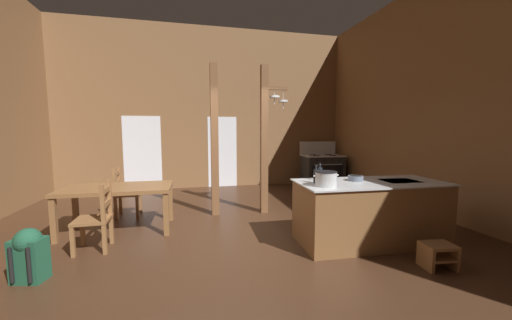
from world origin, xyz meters
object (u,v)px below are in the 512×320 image
at_px(bottle_tall_on_counter, 320,173).
at_px(bottle_short_on_counter, 316,176).
at_px(stockpot_on_counter, 326,179).
at_px(mixing_bowl_on_counter, 356,178).
at_px(kitchen_island, 370,212).
at_px(backpack, 29,253).
at_px(ladderback_chair_near_window, 125,193).
at_px(ladderback_chair_by_post, 96,218).
at_px(dining_table, 118,192).
at_px(step_stool, 438,254).
at_px(stove_range, 322,170).

relative_size(bottle_tall_on_counter, bottle_short_on_counter, 1.01).
xyz_separation_m(stockpot_on_counter, mixing_bowl_on_counter, (0.63, 0.28, -0.06)).
bearing_deg(stockpot_on_counter, kitchen_island, 11.37).
bearing_deg(bottle_short_on_counter, backpack, -176.40).
xyz_separation_m(ladderback_chair_near_window, mixing_bowl_on_counter, (3.63, -2.12, 0.50)).
distance_m(ladderback_chair_by_post, bottle_tall_on_counter, 3.25).
bearing_deg(dining_table, kitchen_island, -20.26).
xyz_separation_m(step_stool, ladderback_chair_by_post, (-4.16, 1.53, 0.27)).
bearing_deg(stove_range, kitchen_island, -106.89).
bearing_deg(bottle_tall_on_counter, backpack, -173.46).
height_order(stove_range, backpack, stove_range).
distance_m(stove_range, bottle_tall_on_counter, 4.27).
bearing_deg(ladderback_chair_near_window, mixing_bowl_on_counter, -30.31).
relative_size(stove_range, backpack, 2.21).
bearing_deg(backpack, dining_table, 68.90).
bearing_deg(kitchen_island, stove_range, 73.11).
relative_size(ladderback_chair_by_post, backpack, 1.59).
xyz_separation_m(kitchen_island, step_stool, (0.31, -0.91, -0.28)).
bearing_deg(mixing_bowl_on_counter, backpack, -176.59).
bearing_deg(step_stool, dining_table, 150.54).
bearing_deg(stockpot_on_counter, ladderback_chair_near_window, 141.31).
bearing_deg(ladderback_chair_by_post, stockpot_on_counter, -14.32).
relative_size(step_stool, bottle_short_on_counter, 1.53).
xyz_separation_m(ladderback_chair_by_post, backpack, (-0.47, -0.74, -0.14)).
relative_size(ladderback_chair_near_window, ladderback_chair_by_post, 1.00).
height_order(mixing_bowl_on_counter, bottle_tall_on_counter, bottle_tall_on_counter).
height_order(bottle_tall_on_counter, bottle_short_on_counter, bottle_tall_on_counter).
relative_size(kitchen_island, dining_table, 1.28).
height_order(dining_table, bottle_short_on_counter, bottle_short_on_counter).
relative_size(kitchen_island, bottle_tall_on_counter, 8.43).
bearing_deg(step_stool, mixing_bowl_on_counter, 115.38).
bearing_deg(dining_table, stockpot_on_counter, -27.70).
distance_m(stove_range, ladderback_chair_near_window, 5.37).
height_order(ladderback_chair_by_post, bottle_short_on_counter, bottle_short_on_counter).
bearing_deg(ladderback_chair_near_window, step_stool, -37.43).
xyz_separation_m(stove_range, bottle_short_on_counter, (-2.07, -3.99, 0.53)).
bearing_deg(step_stool, kitchen_island, 109.03).
distance_m(dining_table, backpack, 1.65).
relative_size(stockpot_on_counter, bottle_tall_on_counter, 1.39).
xyz_separation_m(kitchen_island, backpack, (-4.32, -0.12, -0.14)).
height_order(kitchen_island, ladderback_chair_by_post, ladderback_chair_by_post).
height_order(step_stool, stockpot_on_counter, stockpot_on_counter).
bearing_deg(backpack, stove_range, 37.11).
height_order(stove_range, mixing_bowl_on_counter, stove_range).
bearing_deg(kitchen_island, stockpot_on_counter, -168.63).
bearing_deg(dining_table, ladderback_chair_near_window, 94.61).
relative_size(backpack, bottle_short_on_counter, 2.33).
distance_m(step_stool, mixing_bowl_on_counter, 1.38).
bearing_deg(mixing_bowl_on_counter, step_stool, -64.62).
bearing_deg(ladderback_chair_by_post, stove_range, 34.24).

